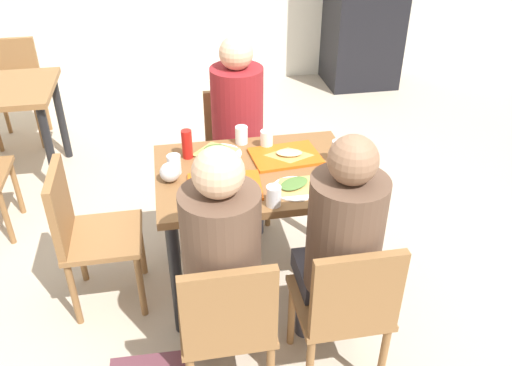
{
  "coord_description": "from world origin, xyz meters",
  "views": [
    {
      "loc": [
        -0.42,
        -2.31,
        2.15
      ],
      "look_at": [
        0.0,
        0.0,
        0.67
      ],
      "focal_mm": 37.33,
      "sensor_mm": 36.0,
      "label": 1
    }
  ],
  "objects": [
    {
      "name": "ground_plane",
      "position": [
        0.0,
        0.0,
        -0.01
      ],
      "size": [
        10.0,
        10.0,
        0.02
      ],
      "primitive_type": "cube",
      "color": "#B7A893"
    },
    {
      "name": "tray_red_far",
      "position": [
        0.18,
        0.11,
        0.75
      ],
      "size": [
        0.38,
        0.29,
        0.02
      ],
      "primitive_type": "cube",
      "rotation": [
        0.0,
        0.0,
        0.09
      ],
      "color": "#D85914",
      "rests_on": "main_table"
    },
    {
      "name": "plastic_cup_b",
      "position": [
        0.03,
        -0.32,
        0.79
      ],
      "size": [
        0.07,
        0.07,
        0.1
      ],
      "primitive_type": "cylinder",
      "color": "white",
      "rests_on": "main_table"
    },
    {
      "name": "plastic_cup_a",
      "position": [
        -0.03,
        0.32,
        0.79
      ],
      "size": [
        0.07,
        0.07,
        0.1
      ],
      "primitive_type": "cylinder",
      "color": "white",
      "rests_on": "main_table"
    },
    {
      "name": "person_in_red",
      "position": [
        -0.26,
        -0.62,
        0.73
      ],
      "size": [
        0.32,
        0.42,
        1.25
      ],
      "color": "#383842",
      "rests_on": "ground_plane"
    },
    {
      "name": "plastic_cup_d",
      "position": [
        0.1,
        0.24,
        0.79
      ],
      "size": [
        0.07,
        0.07,
        0.1
      ],
      "primitive_type": "cylinder",
      "color": "white",
      "rests_on": "main_table"
    },
    {
      "name": "pizza_slice_b",
      "position": [
        0.2,
        0.1,
        0.76
      ],
      "size": [
        0.22,
        0.16,
        0.02
      ],
      "color": "#C68C47",
      "rests_on": "tray_red_far"
    },
    {
      "name": "soda_can",
      "position": [
        0.44,
        0.02,
        0.8
      ],
      "size": [
        0.07,
        0.07,
        0.12
      ],
      "primitive_type": "cylinder",
      "color": "#B7BCC6",
      "rests_on": "main_table"
    },
    {
      "name": "pizza_slice_c",
      "position": [
        -0.18,
        0.23,
        0.76
      ],
      "size": [
        0.21,
        0.19,
        0.02
      ],
      "color": "tan",
      "rests_on": "paper_plate_center"
    },
    {
      "name": "paper_plate_near_edge",
      "position": [
        0.15,
        -0.2,
        0.74
      ],
      "size": [
        0.22,
        0.22,
        0.01
      ],
      "primitive_type": "cylinder",
      "color": "white",
      "rests_on": "main_table"
    },
    {
      "name": "main_table",
      "position": [
        0.0,
        0.0,
        0.63
      ],
      "size": [
        1.03,
        0.75,
        0.74
      ],
      "color": "brown",
      "rests_on": "ground_plane"
    },
    {
      "name": "background_chair_far",
      "position": [
        -1.65,
        2.16,
        0.49
      ],
      "size": [
        0.4,
        0.4,
        0.84
      ],
      "color": "olive",
      "rests_on": "ground_plane"
    },
    {
      "name": "chair_near_right",
      "position": [
        0.26,
        -0.76,
        0.49
      ],
      "size": [
        0.4,
        0.4,
        0.84
      ],
      "color": "olive",
      "rests_on": "ground_plane"
    },
    {
      "name": "paper_plate_center",
      "position": [
        -0.15,
        0.2,
        0.74
      ],
      "size": [
        0.22,
        0.22,
        0.01
      ],
      "primitive_type": "cylinder",
      "color": "white",
      "rests_on": "main_table"
    },
    {
      "name": "chair_left_end",
      "position": [
        -0.9,
        0.0,
        0.49
      ],
      "size": [
        0.4,
        0.4,
        0.84
      ],
      "color": "olive",
      "rests_on": "ground_plane"
    },
    {
      "name": "foil_bundle",
      "position": [
        -0.44,
        -0.02,
        0.79
      ],
      "size": [
        0.1,
        0.1,
        0.1
      ],
      "primitive_type": "sphere",
      "color": "silver",
      "rests_on": "main_table"
    },
    {
      "name": "chair_far_side",
      "position": [
        0.0,
        0.76,
        0.49
      ],
      "size": [
        0.4,
        0.4,
        0.84
      ],
      "color": "olive",
      "rests_on": "ground_plane"
    },
    {
      "name": "person_far_side",
      "position": [
        -0.0,
        0.62,
        0.73
      ],
      "size": [
        0.32,
        0.42,
        1.25
      ],
      "color": "#383842",
      "rests_on": "ground_plane"
    },
    {
      "name": "chair_near_left",
      "position": [
        -0.26,
        -0.76,
        0.49
      ],
      "size": [
        0.4,
        0.4,
        0.84
      ],
      "color": "olive",
      "rests_on": "ground_plane"
    },
    {
      "name": "plastic_cup_c",
      "position": [
        -0.41,
        0.06,
        0.79
      ],
      "size": [
        0.07,
        0.07,
        0.1
      ],
      "primitive_type": "cylinder",
      "color": "white",
      "rests_on": "main_table"
    },
    {
      "name": "tray_red_near",
      "position": [
        -0.18,
        -0.13,
        0.75
      ],
      "size": [
        0.38,
        0.29,
        0.02
      ],
      "primitive_type": "cube",
      "rotation": [
        0.0,
        0.0,
        -0.07
      ],
      "color": "#D85914",
      "rests_on": "main_table"
    },
    {
      "name": "person_in_brown_jacket",
      "position": [
        0.26,
        -0.62,
        0.73
      ],
      "size": [
        0.32,
        0.42,
        1.25
      ],
      "color": "#383842",
      "rests_on": "ground_plane"
    },
    {
      "name": "pizza_slice_d",
      "position": [
        0.16,
        -0.19,
        0.76
      ],
      "size": [
        0.27,
        0.24,
        0.02
      ],
      "color": "tan",
      "rests_on": "paper_plate_near_edge"
    },
    {
      "name": "pizza_slice_a",
      "position": [
        -0.15,
        -0.14,
        0.76
      ],
      "size": [
        0.21,
        0.18,
        0.02
      ],
      "color": "tan",
      "rests_on": "tray_red_near"
    },
    {
      "name": "condiment_bottle",
      "position": [
        -0.34,
        0.2,
        0.82
      ],
      "size": [
        0.06,
        0.06,
        0.16
      ],
      "primitive_type": "cylinder",
      "color": "red",
      "rests_on": "main_table"
    }
  ]
}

